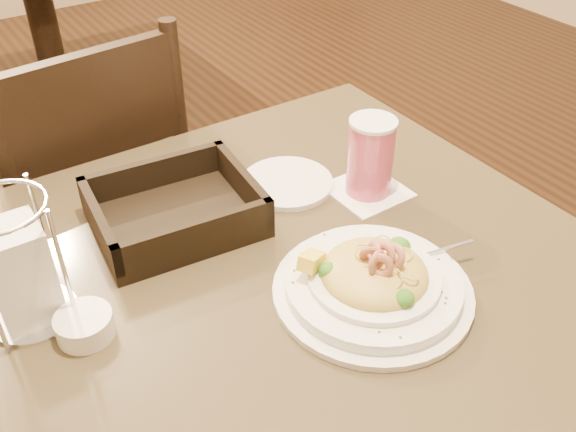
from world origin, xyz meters
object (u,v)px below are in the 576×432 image
pasta_bowl (373,280)px  dining_chair_near (91,206)px  side_plate (287,183)px  butter_ramekin (85,325)px  main_table (294,367)px  bread_basket (175,213)px  drink_glass (370,158)px  napkin_caddy (20,271)px

pasta_bowl → dining_chair_near: bearing=103.5°
side_plate → butter_ramekin: 0.44m
main_table → bread_basket: 0.33m
dining_chair_near → drink_glass: bearing=114.5°
napkin_caddy → main_table: bearing=-17.4°
bread_basket → napkin_caddy: 0.27m
main_table → side_plate: 0.32m
dining_chair_near → drink_glass: size_ratio=6.71×
main_table → dining_chair_near: dining_chair_near is taller
napkin_caddy → side_plate: napkin_caddy is taller
pasta_bowl → butter_ramekin: size_ratio=4.12×
pasta_bowl → napkin_caddy: (-0.41, 0.22, 0.05)m
butter_ramekin → side_plate: bearing=19.5°
butter_ramekin → pasta_bowl: bearing=-22.2°
main_table → dining_chair_near: size_ratio=0.97×
pasta_bowl → side_plate: (0.05, 0.29, -0.02)m
main_table → napkin_caddy: napkin_caddy is taller
main_table → bread_basket: bread_basket is taller
drink_glass → butter_ramekin: drink_glass is taller
pasta_bowl → main_table: bearing=117.4°
main_table → side_plate: side_plate is taller
dining_chair_near → side_plate: dining_chair_near is taller
bread_basket → drink_glass: bearing=-17.0°
napkin_caddy → butter_ramekin: bearing=-56.7°
napkin_caddy → butter_ramekin: (0.05, -0.07, -0.06)m
dining_chair_near → napkin_caddy: size_ratio=4.94×
dining_chair_near → napkin_caddy: bearing=60.8°
bread_basket → napkin_caddy: size_ratio=1.43×
napkin_caddy → dining_chair_near: bearing=67.2°
napkin_caddy → side_plate: 0.47m
pasta_bowl → drink_glass: (0.16, 0.20, 0.04)m
main_table → bread_basket: bearing=118.9°
napkin_caddy → pasta_bowl: bearing=-28.2°
pasta_bowl → drink_glass: bearing=52.5°
dining_chair_near → butter_ramekin: 0.69m
drink_glass → side_plate: (-0.11, 0.09, -0.06)m
pasta_bowl → napkin_caddy: napkin_caddy is taller
dining_chair_near → napkin_caddy: dining_chair_near is taller
main_table → side_plate: (0.11, 0.18, 0.24)m
dining_chair_near → napkin_caddy: (-0.23, -0.54, 0.32)m
pasta_bowl → bread_basket: 0.34m
main_table → napkin_caddy: (-0.35, 0.11, 0.31)m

